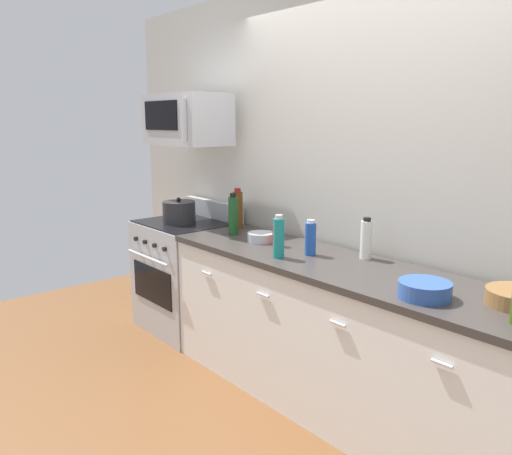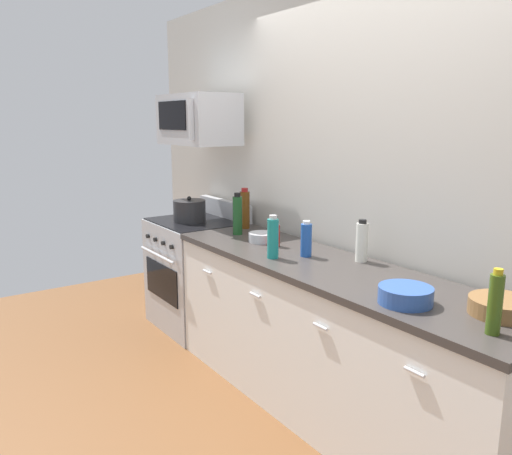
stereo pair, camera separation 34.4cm
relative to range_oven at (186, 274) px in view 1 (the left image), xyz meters
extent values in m
plane|color=brown|center=(1.64, 0.00, -0.47)|extent=(6.73, 6.73, 0.00)
cube|color=#B7B2A8|center=(1.64, 0.41, 0.88)|extent=(5.61, 0.10, 2.70)
cube|color=white|center=(1.64, 0.00, -0.03)|extent=(2.49, 0.62, 0.88)
cube|color=#383330|center=(1.64, 0.00, 0.43)|extent=(2.52, 0.65, 0.04)
cube|color=black|center=(1.64, -0.28, -0.42)|extent=(2.49, 0.02, 0.10)
cylinder|color=silver|center=(0.76, -0.33, 0.25)|extent=(0.10, 0.02, 0.02)
cylinder|color=silver|center=(1.34, -0.33, 0.25)|extent=(0.10, 0.02, 0.02)
cylinder|color=silver|center=(1.93, -0.33, 0.25)|extent=(0.10, 0.02, 0.02)
cylinder|color=silver|center=(2.51, -0.33, 0.25)|extent=(0.10, 0.02, 0.02)
cube|color=#B7BABF|center=(0.00, 0.00, -0.01)|extent=(0.76, 0.64, 0.91)
cube|color=black|center=(0.00, -0.33, -0.02)|extent=(0.58, 0.01, 0.30)
cylinder|color=#B7BABF|center=(0.00, -0.36, 0.21)|extent=(0.61, 0.02, 0.02)
cube|color=#B7BABF|center=(0.00, 0.29, 0.52)|extent=(0.76, 0.06, 0.16)
cube|color=black|center=(0.00, 0.00, 0.45)|extent=(0.73, 0.61, 0.01)
cylinder|color=black|center=(-0.23, -0.34, 0.32)|extent=(0.04, 0.02, 0.04)
cylinder|color=black|center=(-0.08, -0.34, 0.32)|extent=(0.04, 0.02, 0.04)
cylinder|color=black|center=(0.08, -0.34, 0.32)|extent=(0.04, 0.02, 0.04)
cylinder|color=black|center=(0.23, -0.34, 0.32)|extent=(0.04, 0.02, 0.04)
cube|color=#B7BABF|center=(0.00, 0.05, 1.28)|extent=(0.74, 0.40, 0.40)
cube|color=black|center=(-0.06, -0.16, 1.31)|extent=(0.48, 0.01, 0.22)
cube|color=#B7BABF|center=(0.30, -0.17, 1.28)|extent=(0.02, 0.04, 0.30)
cylinder|color=#1E4CA5|center=(1.40, 0.02, 0.55)|extent=(0.07, 0.07, 0.20)
cylinder|color=silver|center=(1.40, 0.02, 0.66)|extent=(0.05, 0.05, 0.02)
cylinder|color=#19471E|center=(0.63, 0.01, 0.59)|extent=(0.07, 0.07, 0.28)
cylinder|color=black|center=(0.63, 0.01, 0.75)|extent=(0.05, 0.05, 0.03)
cylinder|color=#B21914|center=(1.08, 0.02, 0.52)|extent=(0.06, 0.06, 0.14)
cylinder|color=#19721E|center=(1.08, 0.02, 0.60)|extent=(0.04, 0.04, 0.01)
cylinder|color=#59330F|center=(0.48, 0.18, 0.59)|extent=(0.08, 0.08, 0.29)
cylinder|color=maroon|center=(0.48, 0.18, 0.75)|extent=(0.05, 0.05, 0.03)
cylinder|color=#197F7A|center=(1.31, -0.17, 0.57)|extent=(0.07, 0.07, 0.24)
cylinder|color=beige|center=(1.31, -0.17, 0.71)|extent=(0.05, 0.05, 0.02)
cylinder|color=silver|center=(1.68, 0.22, 0.57)|extent=(0.07, 0.07, 0.23)
cylinder|color=black|center=(1.68, 0.22, 0.69)|extent=(0.05, 0.05, 0.02)
cylinder|color=#B2B5BA|center=(0.92, 0.03, 0.48)|extent=(0.19, 0.19, 0.06)
torus|color=#B2B5BA|center=(0.92, 0.03, 0.51)|extent=(0.19, 0.19, 0.01)
cylinder|color=#B2B5BA|center=(0.92, 0.03, 0.46)|extent=(0.11, 0.11, 0.01)
cylinder|color=#2D519E|center=(2.30, -0.14, 0.49)|extent=(0.25, 0.25, 0.08)
torus|color=#2D519E|center=(2.30, -0.14, 0.52)|extent=(0.25, 0.25, 0.01)
cylinder|color=#2D519E|center=(2.30, -0.14, 0.46)|extent=(0.14, 0.14, 0.01)
cylinder|color=#262628|center=(0.00, -0.05, 0.54)|extent=(0.27, 0.27, 0.18)
sphere|color=black|center=(0.00, -0.05, 0.65)|extent=(0.04, 0.04, 0.04)
camera|label=1|loc=(3.52, -2.25, 1.28)|focal=35.89mm
camera|label=2|loc=(3.73, -1.98, 1.28)|focal=35.89mm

